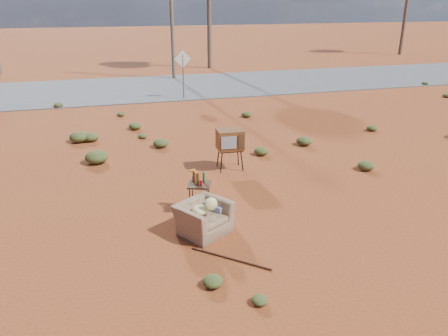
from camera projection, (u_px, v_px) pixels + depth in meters
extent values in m
plane|color=#943D1D|center=(224.00, 222.00, 9.02)|extent=(140.00, 140.00, 0.00)
cube|color=#565659|center=(144.00, 88.00, 22.46)|extent=(140.00, 7.00, 0.04)
imported|color=#7F5F45|center=(203.00, 213.00, 8.48)|extent=(1.15, 1.05, 0.84)
ellipsoid|color=#E3E28B|center=(200.00, 210.00, 8.45)|extent=(0.30, 0.30, 0.18)
ellipsoid|color=#E3E28B|center=(211.00, 204.00, 8.33)|extent=(0.27, 0.13, 0.27)
cube|color=navy|center=(215.00, 212.00, 8.91)|extent=(0.68, 0.74, 0.49)
cube|color=black|center=(230.00, 149.00, 11.66)|extent=(0.63, 0.50, 0.03)
cylinder|color=black|center=(221.00, 163.00, 11.51)|extent=(0.03, 0.03, 0.55)
cylinder|color=black|center=(242.00, 161.00, 11.62)|extent=(0.03, 0.03, 0.55)
cylinder|color=black|center=(218.00, 157.00, 11.90)|extent=(0.03, 0.03, 0.55)
cylinder|color=black|center=(238.00, 156.00, 12.01)|extent=(0.03, 0.03, 0.55)
cube|color=brown|center=(230.00, 139.00, 11.56)|extent=(0.71, 0.57, 0.53)
cube|color=gray|center=(229.00, 143.00, 11.29)|extent=(0.41, 0.04, 0.33)
cube|color=#472D19|center=(241.00, 142.00, 11.36)|extent=(0.16, 0.03, 0.37)
cube|color=#352013|center=(199.00, 185.00, 9.24)|extent=(0.58, 0.58, 0.04)
cylinder|color=black|center=(190.00, 202.00, 9.20)|extent=(0.02, 0.02, 0.64)
cylinder|color=black|center=(207.00, 202.00, 9.17)|extent=(0.02, 0.02, 0.64)
cylinder|color=black|center=(192.00, 194.00, 9.54)|extent=(0.02, 0.02, 0.64)
cylinder|color=black|center=(209.00, 195.00, 9.51)|extent=(0.02, 0.02, 0.64)
cylinder|color=#4D250C|center=(194.00, 178.00, 9.24)|extent=(0.06, 0.06, 0.24)
cylinder|color=#4D250C|center=(198.00, 180.00, 9.12)|extent=(0.06, 0.06, 0.25)
cylinder|color=#224F24|center=(204.00, 178.00, 9.27)|extent=(0.05, 0.05, 0.22)
cylinder|color=red|center=(201.00, 183.00, 9.12)|extent=(0.06, 0.06, 0.12)
cylinder|color=silver|center=(194.00, 178.00, 9.35)|extent=(0.07, 0.07, 0.13)
ellipsoid|color=gold|center=(193.00, 172.00, 9.29)|extent=(0.15, 0.15, 0.11)
cylinder|color=#4B2214|center=(231.00, 258.00, 7.72)|extent=(1.18, 1.08, 0.04)
cylinder|color=brown|center=(183.00, 77.00, 19.80)|extent=(0.06, 0.06, 2.00)
cube|color=silver|center=(183.00, 59.00, 19.51)|extent=(0.78, 0.04, 0.78)
cylinder|color=brown|center=(209.00, 12.00, 27.86)|extent=(0.28, 0.28, 7.00)
cylinder|color=brown|center=(405.00, 13.00, 34.98)|extent=(0.28, 0.28, 6.50)
cylinder|color=brown|center=(171.00, 5.00, 23.77)|extent=(0.20, 0.20, 8.00)
ellipsoid|color=#474D22|center=(366.00, 166.00, 11.74)|extent=(0.44, 0.44, 0.24)
ellipsoid|color=#474D22|center=(79.00, 137.00, 14.02)|extent=(0.60, 0.60, 0.33)
ellipsoid|color=#474D22|center=(372.00, 128.00, 15.21)|extent=(0.36, 0.36, 0.20)
ellipsoid|color=#474D22|center=(247.00, 114.00, 16.97)|extent=(0.40, 0.40, 0.22)
ellipsoid|color=#474D22|center=(121.00, 114.00, 17.12)|extent=(0.30, 0.30, 0.17)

